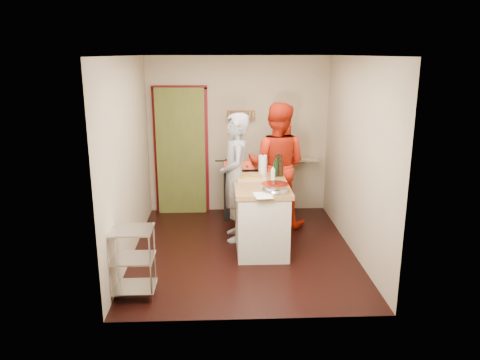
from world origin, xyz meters
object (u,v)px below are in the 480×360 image
wire_shelving (133,259)px  stove (242,190)px  person_stripe (235,178)px  person_red (277,165)px  island (261,214)px

wire_shelving → stove: bearing=63.1°
person_stripe → person_red: size_ratio=0.96×
wire_shelving → island: size_ratio=0.59×
island → stove: bearing=98.7°
wire_shelving → island: (1.53, 1.30, 0.05)m
wire_shelving → person_red: (1.85, 2.22, 0.52)m
wire_shelving → person_red: size_ratio=0.42×
stove → wire_shelving: stove is taller
stove → wire_shelving: size_ratio=1.26×
wire_shelving → person_stripe: 2.08m
wire_shelving → person_red: person_red is taller
stove → person_red: person_red is taller
island → person_red: size_ratio=0.70×
wire_shelving → island: bearing=40.3°
island → person_stripe: bearing=135.3°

